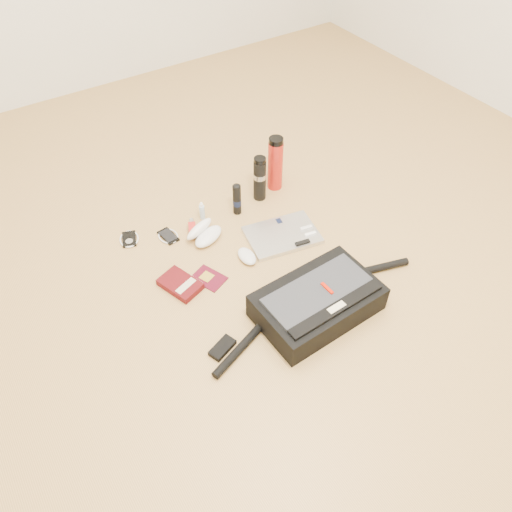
% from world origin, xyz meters
% --- Properties ---
extents(ground, '(4.00, 4.00, 0.00)m').
position_xyz_m(ground, '(0.00, 0.00, 0.00)').
color(ground, tan).
rests_on(ground, ground).
extents(messenger_bag, '(1.02, 0.32, 0.14)m').
position_xyz_m(messenger_bag, '(0.05, -0.32, 0.06)').
color(messenger_bag, black).
rests_on(messenger_bag, ground).
extents(laptop, '(0.37, 0.29, 0.03)m').
position_xyz_m(laptop, '(0.19, 0.12, 0.01)').
color(laptop, silver).
rests_on(laptop, ground).
extents(book, '(0.17, 0.20, 0.03)m').
position_xyz_m(book, '(-0.35, 0.10, 0.02)').
color(book, '#46080C').
rests_on(book, ground).
extents(passport, '(0.15, 0.17, 0.01)m').
position_xyz_m(passport, '(-0.23, 0.08, 0.00)').
color(passport, '#4A0818').
rests_on(passport, ground).
extents(mouse, '(0.07, 0.12, 0.04)m').
position_xyz_m(mouse, '(-0.03, 0.09, 0.02)').
color(mouse, silver).
rests_on(mouse, ground).
extents(sunglasses_case, '(0.21, 0.19, 0.10)m').
position_xyz_m(sunglasses_case, '(-0.12, 0.31, 0.03)').
color(sunglasses_case, silver).
rests_on(sunglasses_case, ground).
extents(ipod, '(0.11, 0.12, 0.01)m').
position_xyz_m(ipod, '(-0.42, 0.49, 0.01)').
color(ipod, black).
rests_on(ipod, ground).
extents(phone, '(0.10, 0.12, 0.01)m').
position_xyz_m(phone, '(-0.26, 0.41, 0.01)').
color(phone, black).
rests_on(phone, ground).
extents(inhaler, '(0.07, 0.12, 0.03)m').
position_xyz_m(inhaler, '(-0.14, 0.39, 0.02)').
color(inhaler, red).
rests_on(inhaler, ground).
extents(spray_bottle, '(0.03, 0.03, 0.10)m').
position_xyz_m(spray_bottle, '(-0.06, 0.44, 0.04)').
color(spray_bottle, '#B1D2EB').
rests_on(spray_bottle, ground).
extents(aerosol_can, '(0.04, 0.04, 0.17)m').
position_xyz_m(aerosol_can, '(0.11, 0.38, 0.09)').
color(aerosol_can, black).
rests_on(aerosol_can, ground).
extents(thermos_black, '(0.07, 0.07, 0.24)m').
position_xyz_m(thermos_black, '(0.26, 0.42, 0.12)').
color(thermos_black, black).
rests_on(thermos_black, ground).
extents(thermos_red, '(0.10, 0.10, 0.29)m').
position_xyz_m(thermos_red, '(0.38, 0.45, 0.14)').
color(thermos_red, '#AF1E16').
rests_on(thermos_red, ground).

